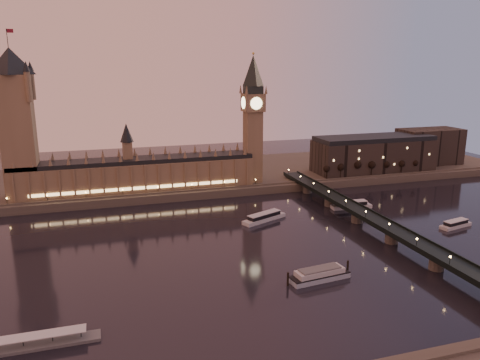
# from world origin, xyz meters

# --- Properties ---
(ground) EXTENTS (700.00, 700.00, 0.00)m
(ground) POSITION_xyz_m (0.00, 0.00, 0.00)
(ground) COLOR black
(ground) RESTS_ON ground
(far_embankment) EXTENTS (560.00, 130.00, 6.00)m
(far_embankment) POSITION_xyz_m (30.00, 165.00, 3.00)
(far_embankment) COLOR #423D35
(far_embankment) RESTS_ON ground
(palace_of_westminster) EXTENTS (180.00, 26.62, 52.00)m
(palace_of_westminster) POSITION_xyz_m (-40.12, 120.99, 21.71)
(palace_of_westminster) COLOR brown
(palace_of_westminster) RESTS_ON ground
(victoria_tower) EXTENTS (31.68, 31.68, 118.00)m
(victoria_tower) POSITION_xyz_m (-120.00, 121.00, 65.79)
(victoria_tower) COLOR brown
(victoria_tower) RESTS_ON ground
(big_ben) EXTENTS (17.68, 17.68, 104.00)m
(big_ben) POSITION_xyz_m (53.99, 120.99, 63.95)
(big_ben) COLOR brown
(big_ben) RESTS_ON ground
(westminster_bridge) EXTENTS (13.20, 260.00, 15.30)m
(westminster_bridge) POSITION_xyz_m (91.61, 0.00, 5.52)
(westminster_bridge) COLOR black
(westminster_bridge) RESTS_ON ground
(city_block) EXTENTS (155.00, 45.00, 34.00)m
(city_block) POSITION_xyz_m (194.94, 130.93, 22.24)
(city_block) COLOR black
(city_block) RESTS_ON ground
(bare_tree_0) EXTENTS (6.24, 6.24, 12.68)m
(bare_tree_0) POSITION_xyz_m (116.28, 109.00, 15.47)
(bare_tree_0) COLOR black
(bare_tree_0) RESTS_ON ground
(bare_tree_1) EXTENTS (6.24, 6.24, 12.68)m
(bare_tree_1) POSITION_xyz_m (130.81, 109.00, 15.47)
(bare_tree_1) COLOR black
(bare_tree_1) RESTS_ON ground
(bare_tree_2) EXTENTS (6.24, 6.24, 12.68)m
(bare_tree_2) POSITION_xyz_m (145.35, 109.00, 15.47)
(bare_tree_2) COLOR black
(bare_tree_2) RESTS_ON ground
(bare_tree_3) EXTENTS (6.24, 6.24, 12.68)m
(bare_tree_3) POSITION_xyz_m (159.88, 109.00, 15.47)
(bare_tree_3) COLOR black
(bare_tree_3) RESTS_ON ground
(bare_tree_4) EXTENTS (6.24, 6.24, 12.68)m
(bare_tree_4) POSITION_xyz_m (174.41, 109.00, 15.47)
(bare_tree_4) COLOR black
(bare_tree_4) RESTS_ON ground
(bare_tree_5) EXTENTS (6.24, 6.24, 12.68)m
(bare_tree_5) POSITION_xyz_m (188.94, 109.00, 15.47)
(bare_tree_5) COLOR black
(bare_tree_5) RESTS_ON ground
(bare_tree_6) EXTENTS (6.24, 6.24, 12.68)m
(bare_tree_6) POSITION_xyz_m (203.47, 109.00, 15.47)
(bare_tree_6) COLOR black
(bare_tree_6) RESTS_ON ground
(cruise_boat_a) EXTENTS (33.48, 20.22, 5.35)m
(cruise_boat_a) POSITION_xyz_m (34.88, 40.19, 2.36)
(cruise_boat_a) COLOR silver
(cruise_boat_a) RESTS_ON ground
(cruise_boat_b) EXTENTS (29.96, 9.93, 5.43)m
(cruise_boat_b) POSITION_xyz_m (104.35, 47.64, 2.39)
(cruise_boat_b) COLOR silver
(cruise_boat_b) RESTS_ON ground
(cruise_boat_c) EXTENTS (24.17, 11.04, 4.67)m
(cruise_boat_c) POSITION_xyz_m (146.97, -7.98, 2.06)
(cruise_boat_c) COLOR silver
(cruise_boat_c) RESTS_ON ground
(moored_barge) EXTENTS (34.78, 11.91, 6.42)m
(moored_barge) POSITION_xyz_m (30.27, -50.05, 2.71)
(moored_barge) COLOR #9BAFC5
(moored_barge) RESTS_ON ground
(pontoon_pier) EXTENTS (42.09, 7.01, 11.22)m
(pontoon_pier) POSITION_xyz_m (-92.62, -69.20, 1.21)
(pontoon_pier) COLOR #595B5E
(pontoon_pier) RESTS_ON ground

